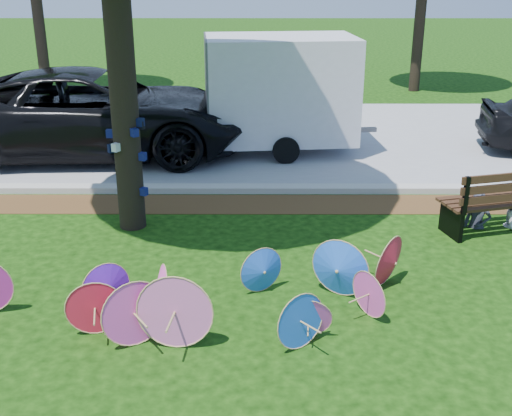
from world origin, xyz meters
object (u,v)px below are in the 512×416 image
Objects in this scene: cargo_trailer at (280,88)px; park_bench at (502,198)px; person_left at (481,193)px; black_van at (93,113)px; parasol_pile at (211,292)px.

cargo_trailer is 6.01m from park_bench.
person_left is (-0.35, 0.05, 0.06)m from park_bench.
person_left is (7.45, -4.37, -0.36)m from black_van.
black_van is at bearing 169.57° from person_left.
cargo_trailer is 5.76m from person_left.
parasol_pile is at bearing -103.65° from cargo_trailer.
park_bench reaches higher than parasol_pile.
person_left is at bearing -123.01° from black_van.
black_van is at bearing 179.37° from cargo_trailer.
black_van reaches higher than person_left.
person_left is at bearing 34.69° from parasol_pile.
cargo_trailer is at bearing 81.80° from parasol_pile.
cargo_trailer is at bearing 143.89° from person_left.
park_bench is (3.53, -4.78, -0.92)m from cargo_trailer.
park_bench is 1.72× the size of person_left.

